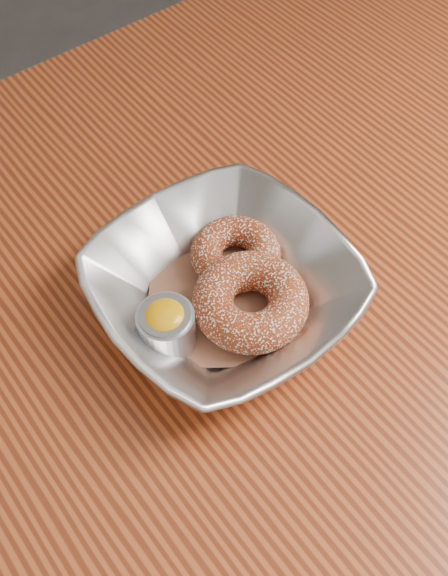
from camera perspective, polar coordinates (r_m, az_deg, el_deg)
ground_plane at (r=1.35m, az=-2.36°, el=-18.82°), size 4.00×4.00×0.00m
table at (r=0.75m, az=-4.05°, el=-4.94°), size 1.20×0.80×0.75m
serving_bowl at (r=0.63m, az=0.00°, el=-0.04°), size 0.24×0.24×0.06m
parchment at (r=0.65m, az=0.00°, el=-1.06°), size 0.20×0.20×0.00m
donut_back at (r=0.66m, az=0.98°, el=2.94°), size 0.11×0.11×0.03m
donut_front at (r=0.62m, az=2.26°, el=-1.13°), size 0.13×0.13×0.04m
ramekin at (r=0.60m, az=-4.90°, el=-3.29°), size 0.05×0.05×0.05m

